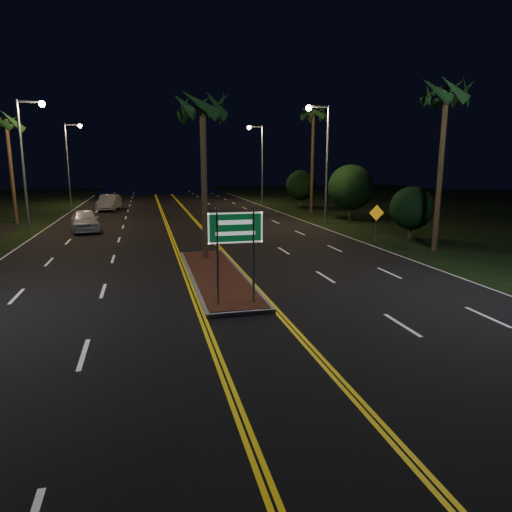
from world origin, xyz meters
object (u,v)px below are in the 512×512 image
object	(u,v)px
streetlight_right_far	(259,155)
shrub_near	(412,208)
shrub_mid	(351,187)
car_far	(109,201)
streetlight_right_mid	(323,151)
palm_median	(202,107)
palm_left_far	(6,123)
warning_sign	(376,218)
palm_right_far	(313,114)
median_island	(217,276)
streetlight_left_mid	(27,150)
streetlight_left_far	(71,154)
shrub_far	(301,185)
palm_right_near	(447,94)
highway_sign	(235,237)
car_near	(84,218)

from	to	relation	value
streetlight_right_far	shrub_near	size ratio (longest dim) A/B	2.73
shrub_mid	car_far	size ratio (longest dim) A/B	0.84
streetlight_right_far	shrub_mid	xyz separation A→B (m)	(3.39, -18.00, -2.93)
streetlight_right_mid	palm_median	world-z (taller)	streetlight_right_mid
streetlight_right_mid	palm_left_far	world-z (taller)	streetlight_right_mid
warning_sign	car_far	bearing A→B (deg)	128.46
palm_median	palm_right_far	bearing A→B (deg)	56.72
median_island	streetlight_left_mid	bearing A→B (deg)	121.98
streetlight_right_mid	palm_left_far	distance (m)	24.26
streetlight_left_mid	palm_median	xyz separation A→B (m)	(10.61, -13.50, 1.62)
streetlight_left_far	streetlight_right_far	size ratio (longest dim) A/B	1.00
streetlight_right_mid	shrub_far	world-z (taller)	streetlight_right_mid
streetlight_left_mid	palm_right_far	bearing A→B (deg)	14.37
streetlight_left_far	car_far	size ratio (longest dim) A/B	1.64
streetlight_left_mid	palm_left_far	size ratio (longest dim) A/B	1.02
streetlight_right_mid	palm_right_near	world-z (taller)	palm_right_near
streetlight_right_far	warning_sign	world-z (taller)	streetlight_right_far
streetlight_left_mid	streetlight_left_far	size ratio (longest dim) A/B	1.00
highway_sign	shrub_mid	distance (m)	25.41
highway_sign	shrub_far	xyz separation A→B (m)	(13.80, 33.20, -0.07)
shrub_mid	palm_median	bearing A→B (deg)	-136.04
palm_median	streetlight_right_mid	bearing A→B (deg)	47.30
streetlight_left_mid	streetlight_left_far	world-z (taller)	same
palm_left_far	warning_sign	world-z (taller)	palm_left_far
palm_median	palm_left_far	xyz separation A→B (m)	(-12.80, 17.50, 0.47)
streetlight_right_far	shrub_near	xyz separation A→B (m)	(2.89, -28.00, -3.71)
streetlight_left_mid	palm_right_far	distance (m)	24.42
palm_left_far	palm_right_far	xyz separation A→B (m)	(25.60, 2.00, 1.40)
car_near	shrub_near	bearing A→B (deg)	-32.04
palm_right_near	warning_sign	bearing A→B (deg)	116.04
car_far	streetlight_left_mid	bearing A→B (deg)	-100.15
streetlight_right_mid	shrub_near	distance (m)	9.28
shrub_mid	car_far	distance (m)	24.34
streetlight_right_far	palm_median	size ratio (longest dim) A/B	1.08
shrub_mid	shrub_far	distance (m)	12.01
streetlight_right_far	car_near	size ratio (longest dim) A/B	1.68
palm_median	shrub_mid	distance (m)	19.97
shrub_far	streetlight_left_far	bearing A→B (deg)	161.86
highway_sign	shrub_near	size ratio (longest dim) A/B	0.97
streetlight_right_far	palm_left_far	xyz separation A→B (m)	(-23.41, -14.00, 2.09)
shrub_mid	streetlight_left_far	bearing A→B (deg)	140.90
streetlight_right_mid	warning_sign	xyz separation A→B (m)	(0.19, -8.52, -4.21)
streetlight_right_mid	car_far	distance (m)	23.28
median_island	shrub_near	bearing A→B (deg)	27.41
shrub_near	shrub_mid	distance (m)	10.04
car_near	palm_left_far	bearing A→B (deg)	126.56
streetlight_left_far	streetlight_right_mid	world-z (taller)	same
streetlight_right_mid	shrub_near	xyz separation A→B (m)	(2.89, -8.00, -3.71)
shrub_mid	shrub_far	size ratio (longest dim) A/B	1.17
streetlight_left_far	palm_right_far	size ratio (longest dim) A/B	0.87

